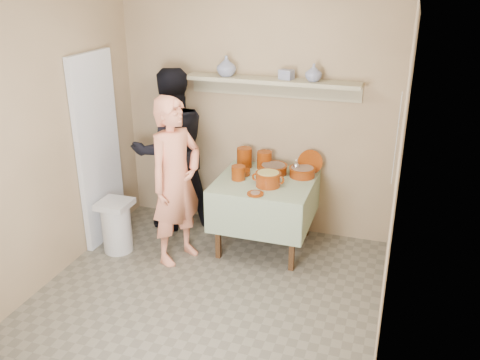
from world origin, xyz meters
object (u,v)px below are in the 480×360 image
at_px(person_helper, 172,150).
at_px(serving_table, 265,190).
at_px(trash_bin, 117,226).
at_px(person_cook, 176,182).
at_px(cazuela_rice, 268,178).

bearing_deg(person_helper, serving_table, 130.69).
bearing_deg(trash_bin, person_cook, 5.42).
bearing_deg(serving_table, cazuela_rice, -66.41).
xyz_separation_m(person_cook, person_helper, (-0.36, 0.68, 0.06)).
bearing_deg(person_cook, cazuela_rice, -44.02).
bearing_deg(serving_table, person_cook, -146.58).
bearing_deg(cazuela_rice, trash_bin, -164.53).
height_order(person_cook, trash_bin, person_cook).
relative_size(serving_table, trash_bin, 1.74).
xyz_separation_m(cazuela_rice, trash_bin, (-1.50, -0.41, -0.56)).
height_order(cazuela_rice, trash_bin, cazuela_rice).
xyz_separation_m(serving_table, trash_bin, (-1.43, -0.57, -0.36)).
distance_m(person_cook, cazuela_rice, 0.90).
xyz_separation_m(person_helper, cazuela_rice, (1.19, -0.33, -0.05)).
height_order(person_helper, trash_bin, person_helper).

